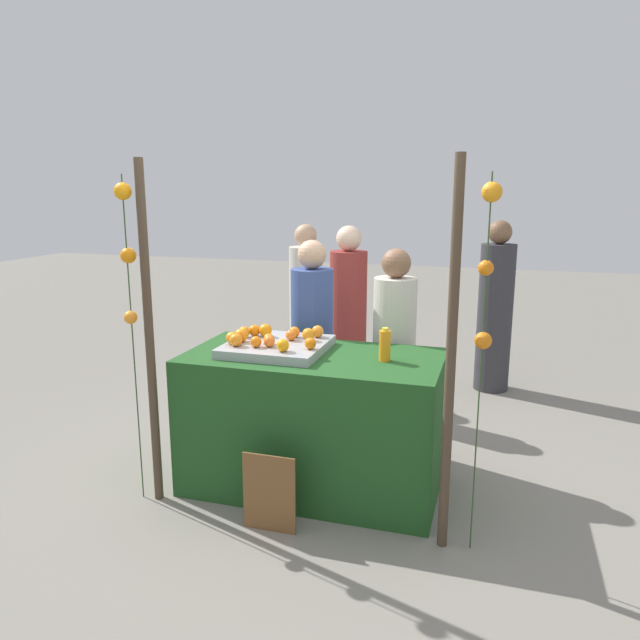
# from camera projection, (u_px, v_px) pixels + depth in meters

# --- Properties ---
(ground_plane) EXTENTS (24.00, 24.00, 0.00)m
(ground_plane) POSITION_uv_depth(u_px,v_px,m) (314.00, 484.00, 4.13)
(ground_plane) COLOR gray
(stall_counter) EXTENTS (1.67, 0.86, 0.92)m
(stall_counter) POSITION_uv_depth(u_px,v_px,m) (313.00, 421.00, 4.04)
(stall_counter) COLOR #1E4C1E
(stall_counter) RESTS_ON ground_plane
(orange_tray) EXTENTS (0.64, 0.63, 0.06)m
(orange_tray) POSITION_uv_depth(u_px,v_px,m) (277.00, 347.00, 4.02)
(orange_tray) COLOR #9EA0A5
(orange_tray) RESTS_ON stall_counter
(orange_0) EXTENTS (0.09, 0.09, 0.09)m
(orange_0) POSITION_uv_depth(u_px,v_px,m) (308.00, 334.00, 4.04)
(orange_0) COLOR orange
(orange_0) RESTS_ON orange_tray
(orange_1) EXTENTS (0.08, 0.08, 0.08)m
(orange_1) POSITION_uv_depth(u_px,v_px,m) (318.00, 331.00, 4.14)
(orange_1) COLOR orange
(orange_1) RESTS_ON orange_tray
(orange_2) EXTENTS (0.07, 0.07, 0.07)m
(orange_2) POSITION_uv_depth(u_px,v_px,m) (269.00, 339.00, 3.95)
(orange_2) COLOR orange
(orange_2) RESTS_ON orange_tray
(orange_3) EXTENTS (0.07, 0.07, 0.07)m
(orange_3) POSITION_uv_depth(u_px,v_px,m) (291.00, 335.00, 4.05)
(orange_3) COLOR orange
(orange_3) RESTS_ON orange_tray
(orange_4) EXTENTS (0.08, 0.08, 0.08)m
(orange_4) POSITION_uv_depth(u_px,v_px,m) (236.00, 340.00, 3.90)
(orange_4) COLOR orange
(orange_4) RESTS_ON orange_tray
(orange_5) EXTENTS (0.07, 0.07, 0.07)m
(orange_5) POSITION_uv_depth(u_px,v_px,m) (269.00, 341.00, 3.88)
(orange_5) COLOR orange
(orange_5) RESTS_ON orange_tray
(orange_6) EXTENTS (0.08, 0.08, 0.08)m
(orange_6) POSITION_uv_depth(u_px,v_px,m) (283.00, 345.00, 3.77)
(orange_6) COLOR orange
(orange_6) RESTS_ON orange_tray
(orange_7) EXTENTS (0.09, 0.09, 0.09)m
(orange_7) POSITION_uv_depth(u_px,v_px,m) (241.00, 335.00, 4.01)
(orange_7) COLOR orange
(orange_7) RESTS_ON orange_tray
(orange_8) EXTENTS (0.08, 0.08, 0.08)m
(orange_8) POSITION_uv_depth(u_px,v_px,m) (232.00, 338.00, 3.97)
(orange_8) COLOR orange
(orange_8) RESTS_ON orange_tray
(orange_9) EXTENTS (0.07, 0.07, 0.07)m
(orange_9) POSITION_uv_depth(u_px,v_px,m) (256.00, 342.00, 3.88)
(orange_9) COLOR orange
(orange_9) RESTS_ON orange_tray
(orange_10) EXTENTS (0.07, 0.07, 0.07)m
(orange_10) POSITION_uv_depth(u_px,v_px,m) (310.00, 343.00, 3.83)
(orange_10) COLOR orange
(orange_10) RESTS_ON orange_tray
(orange_11) EXTENTS (0.08, 0.08, 0.08)m
(orange_11) POSITION_uv_depth(u_px,v_px,m) (254.00, 330.00, 4.17)
(orange_11) COLOR orange
(orange_11) RESTS_ON orange_tray
(orange_12) EXTENTS (0.09, 0.09, 0.09)m
(orange_12) POSITION_uv_depth(u_px,v_px,m) (265.00, 330.00, 4.15)
(orange_12) COLOR orange
(orange_12) RESTS_ON orange_tray
(orange_13) EXTENTS (0.08, 0.08, 0.08)m
(orange_13) POSITION_uv_depth(u_px,v_px,m) (294.00, 332.00, 4.14)
(orange_13) COLOR orange
(orange_13) RESTS_ON orange_tray
(orange_14) EXTENTS (0.08, 0.08, 0.08)m
(orange_14) POSITION_uv_depth(u_px,v_px,m) (244.00, 332.00, 4.13)
(orange_14) COLOR orange
(orange_14) RESTS_ON orange_tray
(juice_bottle) EXTENTS (0.07, 0.07, 0.21)m
(juice_bottle) POSITION_uv_depth(u_px,v_px,m) (385.00, 345.00, 3.77)
(juice_bottle) COLOR orange
(juice_bottle) RESTS_ON stall_counter
(chalkboard_sign) EXTENTS (0.33, 0.03, 0.49)m
(chalkboard_sign) POSITION_uv_depth(u_px,v_px,m) (270.00, 494.00, 3.54)
(chalkboard_sign) COLOR brown
(chalkboard_sign) RESTS_ON ground_plane
(vendor_left) EXTENTS (0.32, 0.32, 1.61)m
(vendor_left) POSITION_uv_depth(u_px,v_px,m) (312.00, 351.00, 4.67)
(vendor_left) COLOR #384C8C
(vendor_left) RESTS_ON ground_plane
(vendor_right) EXTENTS (0.31, 0.31, 1.57)m
(vendor_right) POSITION_uv_depth(u_px,v_px,m) (394.00, 362.00, 4.46)
(vendor_right) COLOR beige
(vendor_right) RESTS_ON ground_plane
(crowd_person_0) EXTENTS (0.34, 0.34, 1.69)m
(crowd_person_0) POSITION_uv_depth(u_px,v_px,m) (495.00, 313.00, 5.94)
(crowd_person_0) COLOR #333338
(crowd_person_0) RESTS_ON ground_plane
(crowd_person_1) EXTENTS (0.33, 0.33, 1.64)m
(crowd_person_1) POSITION_uv_depth(u_px,v_px,m) (306.00, 312.00, 6.06)
(crowd_person_1) COLOR beige
(crowd_person_1) RESTS_ON ground_plane
(crowd_person_2) EXTENTS (0.33, 0.33, 1.66)m
(crowd_person_2) POSITION_uv_depth(u_px,v_px,m) (348.00, 325.00, 5.46)
(crowd_person_2) COLOR maroon
(crowd_person_2) RESTS_ON ground_plane
(canopy_post_left) EXTENTS (0.06, 0.06, 2.16)m
(canopy_post_left) POSITION_uv_depth(u_px,v_px,m) (149.00, 338.00, 3.72)
(canopy_post_left) COLOR #473828
(canopy_post_left) RESTS_ON ground_plane
(canopy_post_right) EXTENTS (0.06, 0.06, 2.16)m
(canopy_post_right) POSITION_uv_depth(u_px,v_px,m) (451.00, 362.00, 3.20)
(canopy_post_right) COLOR #473828
(canopy_post_right) RESTS_ON ground_plane
(garland_strand_left) EXTENTS (0.10, 0.12, 2.07)m
(garland_strand_left) POSITION_uv_depth(u_px,v_px,m) (127.00, 247.00, 3.61)
(garland_strand_left) COLOR #2D4C23
(garland_strand_left) RESTS_ON ground_plane
(garland_strand_right) EXTENTS (0.10, 0.11, 2.07)m
(garland_strand_right) POSITION_uv_depth(u_px,v_px,m) (487.00, 263.00, 3.06)
(garland_strand_right) COLOR #2D4C23
(garland_strand_right) RESTS_ON ground_plane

